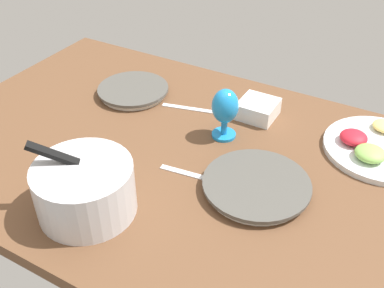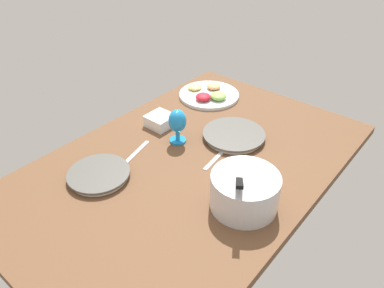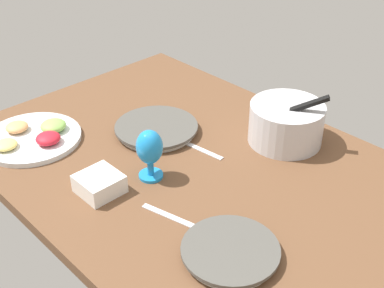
# 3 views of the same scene
# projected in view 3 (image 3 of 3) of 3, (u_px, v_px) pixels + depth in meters

# --- Properties ---
(ground_plane) EXTENTS (1.60, 1.04, 0.04)m
(ground_plane) POSITION_uv_depth(u_px,v_px,m) (202.00, 174.00, 1.63)
(ground_plane) COLOR brown
(dinner_plate_left) EXTENTS (0.29, 0.29, 0.03)m
(dinner_plate_left) POSITION_uv_depth(u_px,v_px,m) (156.00, 129.00, 1.80)
(dinner_plate_left) COLOR silver
(dinner_plate_left) RESTS_ON ground_plane
(dinner_plate_right) EXTENTS (0.25, 0.25, 0.03)m
(dinner_plate_right) POSITION_uv_depth(u_px,v_px,m) (230.00, 252.00, 1.29)
(dinner_plate_right) COLOR silver
(dinner_plate_right) RESTS_ON ground_plane
(mixing_bowl) EXTENTS (0.25, 0.25, 0.20)m
(mixing_bowl) POSITION_uv_depth(u_px,v_px,m) (286.00, 122.00, 1.72)
(mixing_bowl) COLOR silver
(mixing_bowl) RESTS_ON ground_plane
(fruit_platter) EXTENTS (0.33, 0.33, 0.05)m
(fruit_platter) POSITION_uv_depth(u_px,v_px,m) (33.00, 137.00, 1.75)
(fruit_platter) COLOR silver
(fruit_platter) RESTS_ON ground_plane
(hurricane_glass_blue) EXTENTS (0.08, 0.08, 0.17)m
(hurricane_glass_blue) POSITION_uv_depth(u_px,v_px,m) (150.00, 149.00, 1.53)
(hurricane_glass_blue) COLOR #1D87D5
(hurricane_glass_blue) RESTS_ON ground_plane
(square_bowl_white) EXTENTS (0.12, 0.12, 0.06)m
(square_bowl_white) POSITION_uv_depth(u_px,v_px,m) (99.00, 183.00, 1.51)
(square_bowl_white) COLOR white
(square_bowl_white) RESTS_ON ground_plane
(fork_by_left_plate) EXTENTS (0.18, 0.04, 0.01)m
(fork_by_left_plate) POSITION_uv_depth(u_px,v_px,m) (200.00, 149.00, 1.71)
(fork_by_left_plate) COLOR silver
(fork_by_left_plate) RESTS_ON ground_plane
(fork_by_right_plate) EXTENTS (0.18, 0.06, 0.01)m
(fork_by_right_plate) POSITION_uv_depth(u_px,v_px,m) (170.00, 216.00, 1.43)
(fork_by_right_plate) COLOR silver
(fork_by_right_plate) RESTS_ON ground_plane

